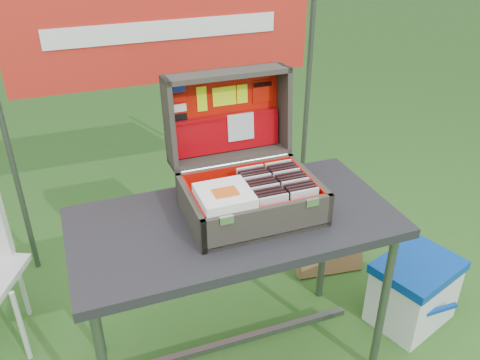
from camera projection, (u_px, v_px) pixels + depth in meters
name	position (u px, v px, depth m)	size (l,w,h in m)	color
table	(235.00, 295.00, 2.19)	(1.28, 0.64, 0.80)	#2B2B30
table_top	(234.00, 222.00, 2.00)	(1.28, 0.64, 0.04)	#2B2B30
table_leg_fr	(383.00, 306.00, 2.16)	(0.04, 0.04, 0.76)	#59595B
table_leg_bl	(92.00, 292.00, 2.23)	(0.04, 0.04, 0.76)	#59595B
table_leg_br	(324.00, 238.00, 2.58)	(0.04, 0.04, 0.76)	#59595B
table_brace	(235.00, 341.00, 2.32)	(1.13, 0.03, 0.03)	#59595B
suitcase	(246.00, 152.00, 1.94)	(0.51, 0.53, 0.50)	#454137
suitcase_base_bottom	(251.00, 212.00, 2.01)	(0.51, 0.37, 0.02)	#454137
suitcase_base_wall_front	(269.00, 223.00, 1.84)	(0.51, 0.02, 0.14)	#454137
suitcase_base_wall_back	(236.00, 179.00, 2.12)	(0.51, 0.02, 0.14)	#454137
suitcase_base_wall_left	(190.00, 211.00, 1.91)	(0.02, 0.37, 0.14)	#454137
suitcase_base_wall_right	(308.00, 188.00, 2.05)	(0.02, 0.37, 0.14)	#454137
suitcase_liner_floor	(251.00, 209.00, 2.00)	(0.47, 0.33, 0.01)	red
suitcase_latch_left	(227.00, 220.00, 1.75)	(0.05, 0.01, 0.03)	silver
suitcase_latch_right	(312.00, 202.00, 1.85)	(0.05, 0.01, 0.03)	silver
suitcase_hinge	(236.00, 163.00, 2.10)	(0.02, 0.02, 0.46)	silver
suitcase_lid_back	(224.00, 112.00, 2.13)	(0.51, 0.37, 0.02)	#454137
suitcase_lid_rim_far	(226.00, 74.00, 2.01)	(0.51, 0.02, 0.14)	#454137
suitcase_lid_rim_near	(230.00, 155.00, 2.15)	(0.51, 0.02, 0.14)	#454137
suitcase_lid_rim_left	(169.00, 124.00, 2.01)	(0.02, 0.37, 0.14)	#454137
suitcase_lid_rim_right	(283.00, 108.00, 2.15)	(0.02, 0.37, 0.14)	#454137
suitcase_lid_liner	(225.00, 113.00, 2.12)	(0.47, 0.32, 0.01)	red
suitcase_liner_wall_front	(268.00, 219.00, 1.84)	(0.47, 0.01, 0.12)	red
suitcase_liner_wall_back	(238.00, 178.00, 2.11)	(0.47, 0.01, 0.12)	red
suitcase_liner_wall_left	(194.00, 209.00, 1.90)	(0.01, 0.33, 0.12)	red
suitcase_liner_wall_right	(306.00, 187.00, 2.05)	(0.01, 0.33, 0.12)	red
suitcase_lid_pocket	(227.00, 134.00, 2.14)	(0.45, 0.15, 0.03)	#9D030A
suitcase_pocket_edge	(227.00, 117.00, 2.10)	(0.44, 0.02, 0.02)	#9D030A
suitcase_pocket_cd	(241.00, 127.00, 2.13)	(0.11, 0.11, 0.01)	silver
lid_sticker_cc_a	(179.00, 88.00, 2.00)	(0.05, 0.03, 0.00)	#1933B2
lid_sticker_cc_b	(179.00, 98.00, 2.02)	(0.05, 0.03, 0.00)	#B51003
lid_sticker_cc_c	(180.00, 108.00, 2.04)	(0.05, 0.03, 0.00)	white
lid_sticker_cc_d	(181.00, 117.00, 2.05)	(0.05, 0.03, 0.00)	black
lid_card_neon_tall	(202.00, 99.00, 2.05)	(0.04, 0.10, 0.00)	#C3EC0F
lid_card_neon_main	(224.00, 96.00, 2.08)	(0.10, 0.08, 0.00)	#C3EC0F
lid_card_neon_small	(242.00, 94.00, 2.11)	(0.05, 0.08, 0.00)	#C3EC0F
lid_sticker_band	(263.00, 91.00, 2.13)	(0.09, 0.09, 0.00)	#B51003
lid_sticker_band_bar	(263.00, 84.00, 2.12)	(0.08, 0.02, 0.00)	black
cd_left_0	(274.00, 211.00, 1.87)	(0.11, 0.01, 0.13)	silver
cd_left_1	(271.00, 208.00, 1.88)	(0.11, 0.01, 0.13)	black
cd_left_2	(269.00, 206.00, 1.90)	(0.11, 0.01, 0.13)	black
cd_left_3	(267.00, 203.00, 1.92)	(0.11, 0.01, 0.13)	black
cd_left_4	(265.00, 200.00, 1.93)	(0.11, 0.01, 0.13)	silver
cd_left_5	(263.00, 198.00, 1.95)	(0.11, 0.01, 0.13)	black
cd_left_6	(261.00, 195.00, 1.96)	(0.11, 0.01, 0.13)	black
cd_left_7	(259.00, 193.00, 1.98)	(0.11, 0.01, 0.13)	black
cd_left_8	(257.00, 190.00, 2.00)	(0.11, 0.01, 0.13)	silver
cd_left_9	(255.00, 188.00, 2.01)	(0.11, 0.01, 0.13)	black
cd_left_10	(253.00, 185.00, 2.03)	(0.11, 0.01, 0.13)	black
cd_left_11	(252.00, 183.00, 2.05)	(0.11, 0.01, 0.13)	black
cd_left_12	(250.00, 181.00, 2.06)	(0.11, 0.01, 0.13)	silver
cd_right_0	(304.00, 205.00, 1.90)	(0.11, 0.01, 0.13)	silver
cd_right_1	(301.00, 202.00, 1.92)	(0.11, 0.01, 0.13)	black
cd_right_2	(299.00, 200.00, 1.94)	(0.11, 0.01, 0.13)	black
cd_right_3	(297.00, 197.00, 1.95)	(0.11, 0.01, 0.13)	black
cd_right_4	(295.00, 195.00, 1.97)	(0.11, 0.01, 0.13)	silver
cd_right_5	(292.00, 192.00, 1.99)	(0.11, 0.01, 0.13)	black
cd_right_6	(290.00, 190.00, 2.00)	(0.11, 0.01, 0.13)	black
cd_right_7	(288.00, 187.00, 2.02)	(0.11, 0.01, 0.13)	black
cd_right_8	(286.00, 185.00, 2.03)	(0.11, 0.01, 0.13)	silver
cd_right_9	(284.00, 182.00, 2.05)	(0.11, 0.01, 0.13)	black
cd_right_10	(282.00, 180.00, 2.07)	(0.11, 0.01, 0.13)	black
cd_right_11	(280.00, 178.00, 2.08)	(0.11, 0.01, 0.13)	black
cd_right_12	(278.00, 176.00, 2.10)	(0.11, 0.01, 0.13)	silver
songbook_0	(225.00, 199.00, 1.85)	(0.19, 0.19, 0.01)	white
songbook_1	(225.00, 198.00, 1.85)	(0.19, 0.19, 0.01)	white
songbook_2	(225.00, 196.00, 1.84)	(0.19, 0.19, 0.01)	white
songbook_3	(225.00, 195.00, 1.84)	(0.19, 0.19, 0.01)	white
songbook_4	(225.00, 194.00, 1.84)	(0.19, 0.19, 0.01)	white
songbook_5	(225.00, 193.00, 1.84)	(0.19, 0.19, 0.01)	white
songbook_6	(225.00, 192.00, 1.83)	(0.19, 0.19, 0.01)	white
songbook_graphic	(225.00, 192.00, 1.82)	(0.09, 0.07, 0.00)	#D85919
cooler	(413.00, 291.00, 2.53)	(0.40, 0.31, 0.36)	white
cooler_body	(413.00, 295.00, 2.54)	(0.39, 0.29, 0.31)	white
cooler_lid	(419.00, 267.00, 2.45)	(0.40, 0.31, 0.05)	#083A9A
cooler_handle	(436.00, 311.00, 2.39)	(0.24, 0.02, 0.02)	#083A9A
chair_leg_fr	(21.00, 326.00, 2.29)	(0.02, 0.02, 0.40)	silver
chair_leg_br	(22.00, 284.00, 2.54)	(0.02, 0.02, 0.40)	silver
chair_upright_right	(4.00, 218.00, 2.36)	(0.02, 0.02, 0.37)	silver
cardboard_box	(329.00, 240.00, 2.86)	(0.39, 0.06, 0.41)	#9F6B47
banner_post_left	(5.00, 134.00, 2.56)	(0.03, 0.03, 1.70)	#59595B
banner_post_right	(307.00, 93.00, 3.07)	(0.03, 0.03, 1.70)	#59595B
banner	(164.00, 30.00, 2.58)	(1.60, 0.01, 0.55)	red
banner_text	(165.00, 30.00, 2.57)	(1.20, 0.00, 0.10)	white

